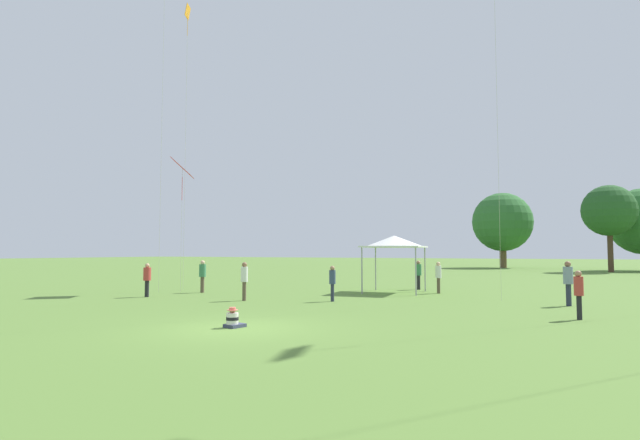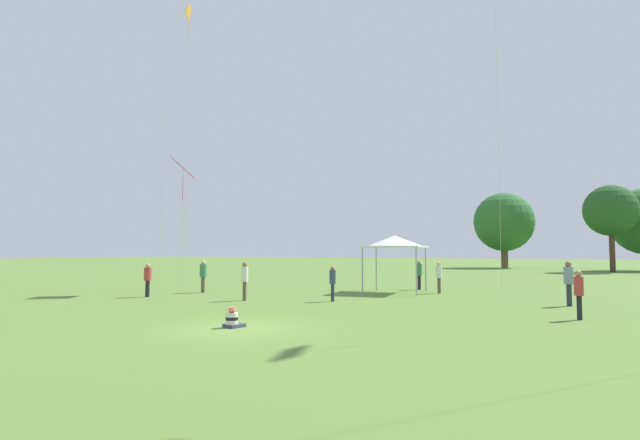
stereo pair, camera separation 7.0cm
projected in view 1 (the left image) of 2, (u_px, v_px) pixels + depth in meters
name	position (u px, v px, depth m)	size (l,w,h in m)	color
ground_plane	(236.00, 329.00, 14.23)	(300.00, 300.00, 0.00)	#567A33
seated_toddler	(233.00, 319.00, 14.43)	(0.53, 0.61, 0.60)	#383D56
person_standing_0	(438.00, 274.00, 26.21)	(0.42, 0.42, 1.65)	brown
person_standing_1	(568.00, 279.00, 20.15)	(0.52, 0.52, 1.80)	#282D42
person_standing_2	(202.00, 273.00, 26.70)	(0.49, 0.49, 1.72)	brown
person_standing_3	(147.00, 277.00, 24.14)	(0.40, 0.40, 1.62)	black
person_standing_4	(244.00, 277.00, 22.33)	(0.40, 0.40, 1.72)	brown
person_standing_5	(418.00, 272.00, 28.81)	(0.38, 0.38, 1.67)	black
person_standing_6	(579.00, 290.00, 16.11)	(0.40, 0.40, 1.58)	black
person_standing_7	(332.00, 280.00, 22.00)	(0.31, 0.31, 1.56)	#282D42
canopy_tent	(394.00, 242.00, 26.83)	(3.41, 3.41, 3.05)	white
kite_1	(187.00, 31.00, 29.67)	(0.47, 0.74, 16.87)	orange
kite_2	(182.00, 169.00, 27.01)	(1.71, 1.81, 7.21)	red
distant_tree_0	(502.00, 222.00, 67.40)	(7.91, 7.91, 10.14)	brown
distant_tree_1	(609.00, 211.00, 53.42)	(5.48, 5.48, 9.33)	#473323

